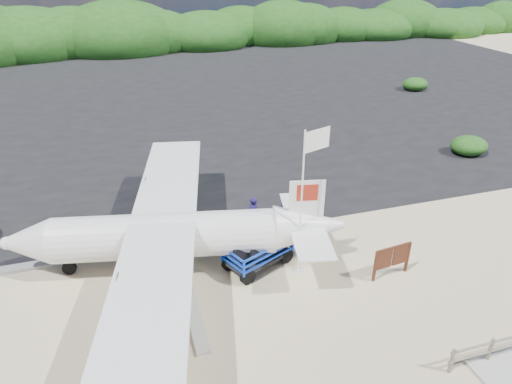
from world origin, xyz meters
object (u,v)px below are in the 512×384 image
at_px(crew_c, 296,218).
at_px(aircraft_large, 326,96).
at_px(crew_b, 283,220).
at_px(signboard, 389,276).
at_px(baggage_cart, 258,266).
at_px(crew_a, 253,215).
at_px(flagpole, 298,271).

distance_m(crew_c, aircraft_large, 24.29).
bearing_deg(aircraft_large, crew_b, 72.42).
xyz_separation_m(signboard, crew_b, (-3.29, 4.14, 0.91)).
bearing_deg(crew_c, baggage_cart, 35.16).
xyz_separation_m(signboard, crew_c, (-2.62, 4.23, 0.85)).
bearing_deg(crew_c, crew_a, -23.37).
xyz_separation_m(crew_a, crew_b, (1.25, -0.81, -0.05)).
height_order(crew_b, aircraft_large, aircraft_large).
height_order(signboard, crew_a, crew_a).
xyz_separation_m(flagpole, signboard, (3.56, -1.47, 0.00)).
bearing_deg(aircraft_large, crew_a, 68.95).
bearing_deg(crew_a, signboard, 112.06).
height_order(baggage_cart, flagpole, flagpole).
xyz_separation_m(flagpole, crew_a, (-0.98, 3.49, 0.97)).
relative_size(signboard, crew_c, 1.10).
height_order(crew_c, aircraft_large, aircraft_large).
bearing_deg(flagpole, crew_b, 84.21).
height_order(signboard, crew_b, crew_b).
height_order(crew_a, crew_b, crew_a).
bearing_deg(flagpole, crew_c, 71.15).
distance_m(baggage_cart, crew_c, 3.25).
relative_size(baggage_cart, crew_c, 1.83).
bearing_deg(crew_b, signboard, 132.01).
distance_m(baggage_cart, crew_a, 2.87).
height_order(baggage_cart, aircraft_large, aircraft_large).
xyz_separation_m(baggage_cart, crew_b, (1.80, 1.83, 0.91)).
relative_size(crew_b, aircraft_large, 0.11).
height_order(flagpole, crew_c, flagpole).
relative_size(crew_b, crew_c, 1.08).
relative_size(baggage_cart, aircraft_large, 0.18).
bearing_deg(baggage_cart, crew_a, 53.93).
relative_size(flagpole, signboard, 3.42).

